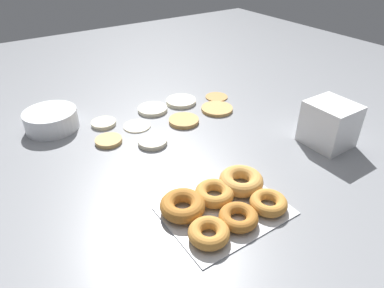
# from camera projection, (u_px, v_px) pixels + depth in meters

# --- Properties ---
(ground_plane) EXTENTS (3.00, 3.00, 0.00)m
(ground_plane) POSITION_uv_depth(u_px,v_px,m) (188.00, 131.00, 1.17)
(ground_plane) COLOR gray
(pancake_0) EXTENTS (0.09, 0.09, 0.01)m
(pancake_0) POSITION_uv_depth(u_px,v_px,m) (109.00, 141.00, 1.11)
(pancake_0) COLOR tan
(pancake_0) RESTS_ON ground_plane
(pancake_1) EXTENTS (0.11, 0.11, 0.01)m
(pancake_1) POSITION_uv_depth(u_px,v_px,m) (153.00, 109.00, 1.30)
(pancake_1) COLOR silver
(pancake_1) RESTS_ON ground_plane
(pancake_2) EXTENTS (0.12, 0.12, 0.01)m
(pancake_2) POSITION_uv_depth(u_px,v_px,m) (181.00, 101.00, 1.36)
(pancake_2) COLOR silver
(pancake_2) RESTS_ON ground_plane
(pancake_3) EXTENTS (0.10, 0.10, 0.01)m
(pancake_3) POSITION_uv_depth(u_px,v_px,m) (137.00, 125.00, 1.20)
(pancake_3) COLOR beige
(pancake_3) RESTS_ON ground_plane
(pancake_4) EXTENTS (0.11, 0.11, 0.01)m
(pancake_4) POSITION_uv_depth(u_px,v_px,m) (184.00, 121.00, 1.23)
(pancake_4) COLOR tan
(pancake_4) RESTS_ON ground_plane
(pancake_5) EXTENTS (0.09, 0.09, 0.02)m
(pancake_5) POSITION_uv_depth(u_px,v_px,m) (152.00, 141.00, 1.11)
(pancake_5) COLOR beige
(pancake_5) RESTS_ON ground_plane
(pancake_6) EXTENTS (0.12, 0.12, 0.01)m
(pancake_6) POSITION_uv_depth(u_px,v_px,m) (217.00, 109.00, 1.31)
(pancake_6) COLOR tan
(pancake_6) RESTS_ON ground_plane
(pancake_7) EXTENTS (0.09, 0.09, 0.01)m
(pancake_7) POSITION_uv_depth(u_px,v_px,m) (217.00, 96.00, 1.40)
(pancake_7) COLOR #B27F42
(pancake_7) RESTS_ON ground_plane
(pancake_8) EXTENTS (0.09, 0.09, 0.01)m
(pancake_8) POSITION_uv_depth(u_px,v_px,m) (104.00, 123.00, 1.21)
(pancake_8) COLOR beige
(pancake_8) RESTS_ON ground_plane
(donut_tray) EXTENTS (0.30, 0.22, 0.04)m
(donut_tray) POSITION_uv_depth(u_px,v_px,m) (224.00, 202.00, 0.85)
(donut_tray) COLOR silver
(donut_tray) RESTS_ON ground_plane
(batter_bowl) EXTENTS (0.18, 0.18, 0.07)m
(batter_bowl) POSITION_uv_depth(u_px,v_px,m) (51.00, 120.00, 1.18)
(batter_bowl) COLOR white
(batter_bowl) RESTS_ON ground_plane
(container_stack) EXTENTS (0.13, 0.14, 0.14)m
(container_stack) POSITION_uv_depth(u_px,v_px,m) (329.00, 124.00, 1.08)
(container_stack) COLOR white
(container_stack) RESTS_ON ground_plane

